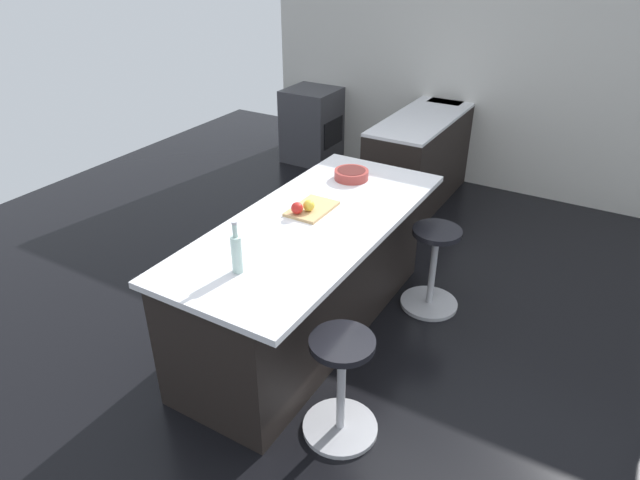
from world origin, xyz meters
The scene contains 12 objects.
ground_plane centered at (0.00, 0.00, 0.00)m, with size 8.16×8.16×0.00m, color black.
interior_partition_left centered at (-3.14, 0.00, 1.32)m, with size 0.15×5.03×2.63m.
sink_cabinet centered at (-2.79, -0.32, 0.46)m, with size 2.48×0.60×1.20m.
oven_range centered at (-2.79, -1.91, 0.44)m, with size 0.60×0.61×0.89m.
kitchen_island centered at (0.14, -0.16, 0.46)m, with size 2.27×0.96×0.90m.
stool_by_window centered at (-0.58, 0.50, 0.32)m, with size 0.44×0.44×0.67m.
stool_middle centered at (0.85, 0.50, 0.32)m, with size 0.44×0.44×0.67m.
cutting_board centered at (0.01, -0.19, 0.91)m, with size 0.36×0.24×0.02m, color tan.
apple_yellow centered at (0.07, -0.19, 0.96)m, with size 0.08×0.08×0.08m, color gold.
apple_red centered at (0.14, -0.23, 0.96)m, with size 0.08×0.08×0.08m, color red.
water_bottle centered at (0.88, -0.15, 1.03)m, with size 0.06×0.06×0.31m.
fruit_bowl centered at (-0.59, -0.22, 0.94)m, with size 0.26×0.26×0.07m.
Camera 1 is at (2.88, 1.57, 2.57)m, focal length 31.14 mm.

